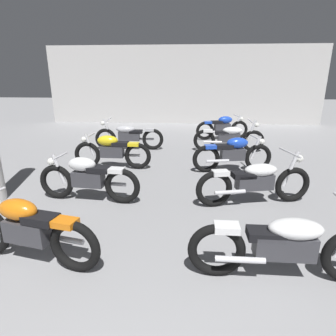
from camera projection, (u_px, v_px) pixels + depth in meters
back_wall at (183, 85)px, 13.67m from camera, size 13.05×0.24×3.60m
motorcycle_left_row_1 at (27, 229)px, 3.53m from camera, size 1.95×0.60×0.88m
motorcycle_left_row_2 at (88, 178)px, 5.30m from camera, size 1.97×0.48×0.88m
motorcycle_left_row_3 at (112, 151)px, 7.20m from camera, size 1.97×0.48×0.88m
motorcycle_left_row_4 at (129, 135)px, 9.05m from camera, size 2.17×0.68×0.97m
motorcycle_right_row_1 at (286, 245)px, 3.22m from camera, size 2.17×0.68×0.97m
motorcycle_right_row_2 at (255, 181)px, 5.16m from camera, size 2.14×0.81×0.97m
motorcycle_right_row_3 at (233, 153)px, 6.96m from camera, size 1.96×0.61×0.88m
motorcycle_right_row_4 at (229, 137)px, 8.83m from camera, size 2.17×0.68×0.97m
motorcycle_right_row_5 at (223, 127)px, 10.51m from camera, size 1.94×0.67×0.88m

